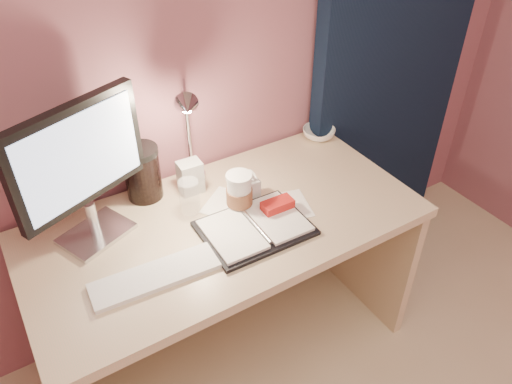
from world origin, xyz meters
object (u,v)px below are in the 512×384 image
planner (257,225)px  lotion_bottle (251,184)px  monitor (78,164)px  desk (218,254)px  dark_jar (143,175)px  bowl (319,133)px  coffee_cup (239,194)px  clear_cup (189,196)px  desk_lamp (210,124)px  keyboard (155,276)px  product_box (190,177)px

planner → lotion_bottle: size_ratio=3.08×
planner → monitor: bearing=153.6°
desk → dark_jar: bearing=130.9°
bowl → lotion_bottle: lotion_bottle is taller
coffee_cup → lotion_bottle: bearing=27.3°
clear_cup → lotion_bottle: (0.23, -0.05, -0.00)m
coffee_cup → dark_jar: size_ratio=0.82×
lotion_bottle → clear_cup: bearing=167.4°
desk → planner: 0.30m
lotion_bottle → dark_jar: size_ratio=0.64×
planner → desk_lamp: bearing=94.0°
planner → clear_cup: 0.26m
desk → desk_lamp: (0.06, 0.12, 0.50)m
clear_cup → bowl: size_ratio=0.89×
clear_cup → keyboard: bearing=-134.4°
coffee_cup → desk_lamp: size_ratio=0.35×
keyboard → lotion_bottle: bearing=26.1°
planner → dark_jar: 0.46m
desk → lotion_bottle: size_ratio=11.65×
lotion_bottle → product_box: 0.23m
keyboard → clear_cup: 0.34m
keyboard → bowl: 1.03m
dark_jar → bowl: bearing=-0.4°
desk → product_box: (-0.02, 0.15, 0.29)m
monitor → desk_lamp: monitor is taller
product_box → planner: bearing=-70.7°
clear_cup → lotion_bottle: bearing=-12.6°
clear_cup → planner: bearing=-54.3°
planner → coffee_cup: (0.00, 0.12, 0.06)m
coffee_cup → dark_jar: dark_jar is taller
coffee_cup → lotion_bottle: (0.07, 0.04, -0.01)m
lotion_bottle → coffee_cup: bearing=-152.7°
planner → product_box: bearing=108.5°
keyboard → coffee_cup: size_ratio=2.62×
monitor → desk: bearing=-34.2°
planner → clear_cup: bearing=126.9°
monitor → clear_cup: bearing=-29.8°
product_box → desk: bearing=-78.9°
product_box → bowl: bearing=7.2°
coffee_cup → bowl: coffee_cup is taller
keyboard → monitor: bearing=112.3°
monitor → bowl: bearing=-15.9°
desk → dark_jar: 0.42m
bowl → keyboard: bearing=-156.7°
desk → lotion_bottle: (0.15, -0.01, 0.29)m
desk → keyboard: bearing=-147.5°
bowl → desk: bearing=-162.0°
keyboard → dark_jar: bearing=75.8°
desk → monitor: size_ratio=2.83×
planner → coffee_cup: bearing=89.9°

